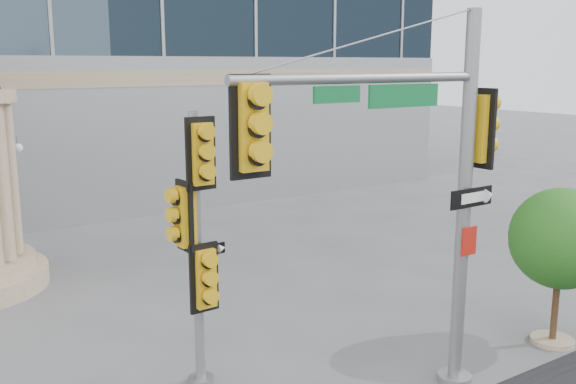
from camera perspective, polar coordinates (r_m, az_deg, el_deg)
ground at (r=13.05m, az=6.69°, el=-14.83°), size 120.00×120.00×0.00m
main_signal_pole at (r=10.54m, az=11.37°, el=2.24°), size 5.15×0.62×6.63m
secondary_signal_pole at (r=11.17m, az=-8.10°, el=-3.44°), size 0.86×0.64×4.95m
street_tree at (r=14.21m, az=23.11°, el=-4.13°), size 2.11×2.07×3.29m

